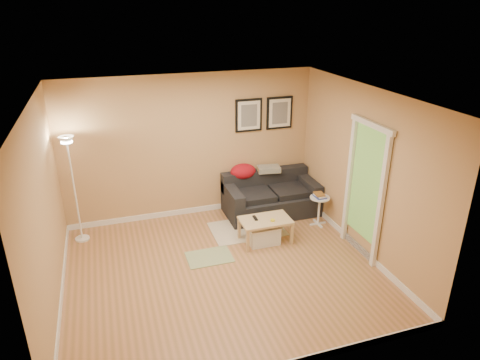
{
  "coord_description": "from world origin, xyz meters",
  "views": [
    {
      "loc": [
        -1.42,
        -5.21,
        3.72
      ],
      "look_at": [
        0.55,
        0.85,
        1.05
      ],
      "focal_mm": 32.22,
      "sensor_mm": 36.0,
      "label": 1
    }
  ],
  "objects_px": {
    "sofa": "(271,195)",
    "floor_lamp": "(75,193)",
    "book_stack": "(320,195)",
    "side_table": "(319,211)",
    "coffee_table": "(265,230)",
    "storage_bin": "(263,234)"
  },
  "relations": [
    {
      "from": "side_table",
      "to": "book_stack",
      "type": "bearing_deg",
      "value": 107.73
    },
    {
      "from": "side_table",
      "to": "floor_lamp",
      "type": "xyz_separation_m",
      "value": [
        -4.02,
        0.75,
        0.59
      ]
    },
    {
      "from": "book_stack",
      "to": "floor_lamp",
      "type": "bearing_deg",
      "value": -170.42
    },
    {
      "from": "storage_bin",
      "to": "book_stack",
      "type": "bearing_deg",
      "value": 14.09
    },
    {
      "from": "side_table",
      "to": "floor_lamp",
      "type": "bearing_deg",
      "value": 169.44
    },
    {
      "from": "coffee_table",
      "to": "book_stack",
      "type": "bearing_deg",
      "value": 28.05
    },
    {
      "from": "storage_bin",
      "to": "floor_lamp",
      "type": "distance_m",
      "value": 3.12
    },
    {
      "from": "side_table",
      "to": "book_stack",
      "type": "distance_m",
      "value": 0.3
    },
    {
      "from": "sofa",
      "to": "floor_lamp",
      "type": "xyz_separation_m",
      "value": [
        -3.38,
        0.06,
        0.48
      ]
    },
    {
      "from": "book_stack",
      "to": "floor_lamp",
      "type": "height_order",
      "value": "floor_lamp"
    },
    {
      "from": "side_table",
      "to": "book_stack",
      "type": "relative_size",
      "value": 2.36
    },
    {
      "from": "sofa",
      "to": "book_stack",
      "type": "height_order",
      "value": "sofa"
    },
    {
      "from": "floor_lamp",
      "to": "book_stack",
      "type": "bearing_deg",
      "value": -10.42
    },
    {
      "from": "side_table",
      "to": "coffee_table",
      "type": "bearing_deg",
      "value": -166.96
    },
    {
      "from": "storage_bin",
      "to": "side_table",
      "type": "distance_m",
      "value": 1.2
    },
    {
      "from": "sofa",
      "to": "book_stack",
      "type": "distance_m",
      "value": 0.95
    },
    {
      "from": "sofa",
      "to": "side_table",
      "type": "relative_size",
      "value": 3.18
    },
    {
      "from": "sofa",
      "to": "side_table",
      "type": "bearing_deg",
      "value": -46.94
    },
    {
      "from": "sofa",
      "to": "floor_lamp",
      "type": "relative_size",
      "value": 0.94
    },
    {
      "from": "sofa",
      "to": "coffee_table",
      "type": "xyz_separation_m",
      "value": [
        -0.48,
        -0.94,
        -0.17
      ]
    },
    {
      "from": "sofa",
      "to": "storage_bin",
      "type": "xyz_separation_m",
      "value": [
        -0.52,
        -0.96,
        -0.22
      ]
    },
    {
      "from": "side_table",
      "to": "floor_lamp",
      "type": "relative_size",
      "value": 0.29
    }
  ]
}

